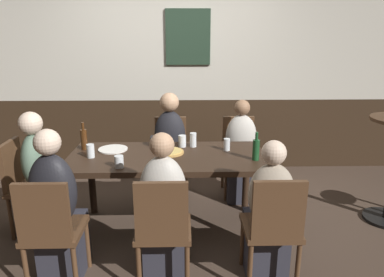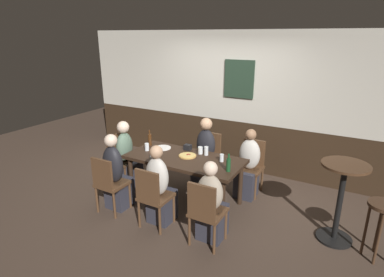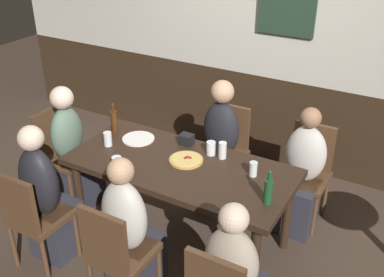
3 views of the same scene
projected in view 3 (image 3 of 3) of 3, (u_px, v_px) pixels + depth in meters
name	position (u px, v px, depth m)	size (l,w,h in m)	color
ground_plane	(181.00, 238.00, 3.90)	(12.00, 12.00, 0.00)	#423328
wall_back	(265.00, 41.00, 4.55)	(6.40, 0.13, 2.60)	#332316
dining_table	(180.00, 173.00, 3.59)	(1.79, 0.83, 0.74)	black
chair_head_west	(60.00, 150.00, 4.24)	(0.40, 0.40, 0.88)	#513521
chair_mid_near	(116.00, 252.00, 3.03)	(0.40, 0.40, 0.88)	#513521
chair_right_far	(307.00, 168.00, 3.95)	(0.40, 0.40, 0.88)	#513521
chair_left_near	(32.00, 215.00, 3.38)	(0.40, 0.40, 0.88)	#513521
chair_mid_far	(226.00, 146.00, 4.30)	(0.40, 0.40, 0.88)	#513521
person_head_west	(74.00, 155.00, 4.17)	(0.37, 0.34, 1.15)	#2D2D38
person_mid_near	(131.00, 239.00, 3.16)	(0.34, 0.37, 1.15)	#2D2D38
person_right_far	(301.00, 180.00, 3.84)	(0.34, 0.37, 1.12)	#2D2D38
person_left_near	(48.00, 204.00, 3.50)	(0.34, 0.37, 1.18)	#2D2D38
person_mid_far	(218.00, 153.00, 4.17)	(0.34, 0.37, 1.20)	#2D2D38
pizza	(186.00, 160.00, 3.58)	(0.27, 0.27, 0.03)	tan
tumbler_water	(108.00, 140.00, 3.79)	(0.07, 0.07, 0.12)	silver
pint_glass_stout	(253.00, 170.00, 3.38)	(0.06, 0.06, 0.11)	silver
pint_glass_pale	(117.00, 164.00, 3.47)	(0.08, 0.08, 0.10)	silver
highball_clear	(223.00, 151.00, 3.60)	(0.06, 0.06, 0.14)	silver
pint_glass_amber	(211.00, 149.00, 3.66)	(0.07, 0.07, 0.11)	silver
beer_bottle_green	(268.00, 191.00, 3.05)	(0.06, 0.06, 0.25)	#194723
beer_bottle_brown	(114.00, 121.00, 4.00)	(0.06, 0.06, 0.26)	#42230F
plate_white_large	(138.00, 139.00, 3.91)	(0.28, 0.28, 0.01)	white
condiment_caddy	(187.00, 139.00, 3.81)	(0.11, 0.09, 0.09)	black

